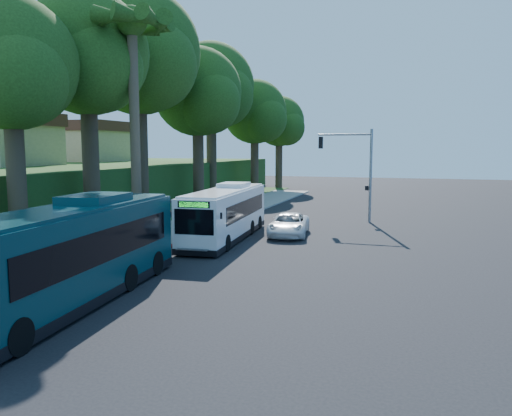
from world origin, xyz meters
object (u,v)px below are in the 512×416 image
(white_bus, at_px, (226,212))
(pickup, at_px, (289,224))
(bus_shelter, at_px, (139,213))
(teal_bus, at_px, (67,254))

(white_bus, xyz_separation_m, pickup, (3.38, 2.37, -0.93))
(pickup, bearing_deg, white_bus, -152.60)
(white_bus, bearing_deg, bus_shelter, -148.64)
(teal_bus, bearing_deg, pickup, 71.60)
(teal_bus, bearing_deg, bus_shelter, 103.73)
(bus_shelter, xyz_separation_m, pickup, (7.64, 5.46, -1.10))
(bus_shelter, xyz_separation_m, white_bus, (4.26, 3.10, -0.17))
(teal_bus, xyz_separation_m, pickup, (3.93, 16.43, -1.15))
(white_bus, bearing_deg, pickup, 30.34)
(white_bus, relative_size, pickup, 2.25)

